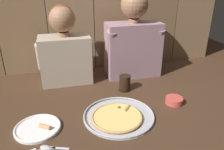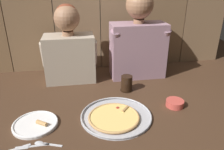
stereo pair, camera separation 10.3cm
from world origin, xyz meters
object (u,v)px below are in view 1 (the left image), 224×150
object	(u,v)px
dipping_bowl	(174,100)
dinner_plate	(38,128)
diner_left	(65,49)
pizza_tray	(118,116)
drinking_glass	(125,83)
diner_right	(133,38)

from	to	relation	value
dipping_bowl	dinner_plate	bearing A→B (deg)	-175.68
diner_left	pizza_tray	bearing A→B (deg)	-66.43
drinking_glass	diner_left	world-z (taller)	diner_left
dinner_plate	diner_right	bearing A→B (deg)	38.31
pizza_tray	drinking_glass	size ratio (longest dim) A/B	3.71
pizza_tray	dipping_bowl	size ratio (longest dim) A/B	3.72
dinner_plate	diner_left	distance (m)	0.64
dinner_plate	diner_left	world-z (taller)	diner_left
dipping_bowl	diner_right	distance (m)	0.58
dipping_bowl	diner_left	xyz separation A→B (m)	(-0.62, 0.49, 0.23)
diner_right	pizza_tray	bearing A→B (deg)	-116.04
dinner_plate	diner_right	xyz separation A→B (m)	(0.70, 0.56, 0.29)
pizza_tray	dipping_bowl	world-z (taller)	dipping_bowl
diner_left	diner_right	bearing A→B (deg)	0.04
dipping_bowl	diner_left	distance (m)	0.83
pizza_tray	drinking_glass	distance (m)	0.34
drinking_glass	diner_right	size ratio (longest dim) A/B	0.17
pizza_tray	dinner_plate	bearing A→B (deg)	179.92
dinner_plate	drinking_glass	world-z (taller)	drinking_glass
dinner_plate	diner_right	world-z (taller)	diner_right
diner_left	dipping_bowl	bearing A→B (deg)	-38.44
dipping_bowl	diner_right	world-z (taller)	diner_right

